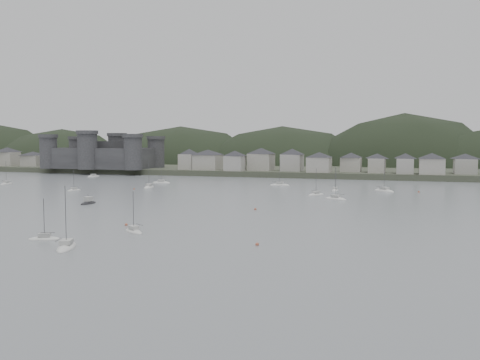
% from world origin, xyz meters
% --- Properties ---
extents(ground, '(900.00, 900.00, 0.00)m').
position_xyz_m(ground, '(0.00, 0.00, 0.00)').
color(ground, slate).
rests_on(ground, ground).
extents(far_shore_land, '(900.00, 250.00, 3.00)m').
position_xyz_m(far_shore_land, '(0.00, 295.00, 1.50)').
color(far_shore_land, '#383D2D').
rests_on(far_shore_land, ground).
extents(forested_ridge, '(851.55, 103.94, 102.57)m').
position_xyz_m(forested_ridge, '(4.83, 269.40, -11.28)').
color(forested_ridge, black).
rests_on(forested_ridge, ground).
extents(castle, '(66.00, 43.00, 20.00)m').
position_xyz_m(castle, '(-120.00, 179.80, 10.96)').
color(castle, '#333336').
rests_on(castle, far_shore_land).
extents(waterfront_town, '(451.48, 28.46, 12.92)m').
position_xyz_m(waterfront_town, '(50.59, 183.34, 8.66)').
color(waterfront_town, '#A39F95').
rests_on(waterfront_town, far_shore_land).
extents(sailboat_lead, '(6.07, 7.61, 10.28)m').
position_xyz_m(sailboat_lead, '(23.23, 90.80, 0.18)').
color(sailboat_lead, silver).
rests_on(sailboat_lead, ground).
extents(moored_fleet, '(267.14, 173.14, 13.31)m').
position_xyz_m(moored_fleet, '(-1.84, 67.82, 0.18)').
color(moored_fleet, silver).
rests_on(moored_fleet, ground).
extents(motor_launch_far, '(2.65, 7.17, 3.72)m').
position_xyz_m(motor_launch_far, '(-38.94, 44.14, 0.30)').
color(motor_launch_far, black).
rests_on(motor_launch_far, ground).
extents(mooring_buoys, '(148.96, 115.15, 0.70)m').
position_xyz_m(mooring_buoys, '(0.05, 53.54, 0.15)').
color(mooring_buoys, '#AF553A').
rests_on(mooring_buoys, ground).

